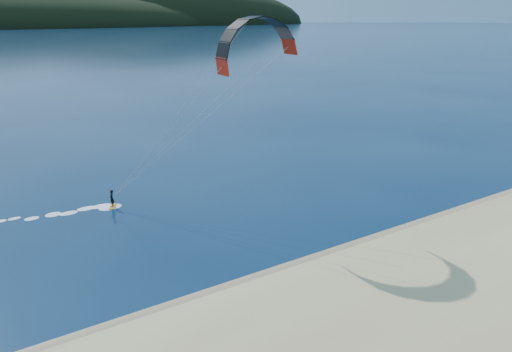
{
  "coord_description": "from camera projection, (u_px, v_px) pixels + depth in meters",
  "views": [
    {
      "loc": [
        -13.82,
        -16.38,
        15.94
      ],
      "look_at": [
        2.49,
        10.0,
        5.0
      ],
      "focal_mm": 32.19,
      "sensor_mm": 36.0,
      "label": 1
    }
  ],
  "objects": [
    {
      "name": "wet_sand",
      "position": [
        268.0,
        282.0,
        28.89
      ],
      "size": [
        220.0,
        2.5,
        0.1
      ],
      "color": "#84684D",
      "rests_on": "ground"
    },
    {
      "name": "kitesurfer_near",
      "position": [
        248.0,
        67.0,
        36.14
      ],
      "size": [
        25.05,
        9.54,
        16.85
      ],
      "color": "#C98B17",
      "rests_on": "ground"
    },
    {
      "name": "ground",
      "position": [
        313.0,
        320.0,
        25.3
      ],
      "size": [
        1800.0,
        1800.0,
        0.0
      ],
      "primitive_type": "plane",
      "color": "#071B36",
      "rests_on": "ground"
    }
  ]
}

